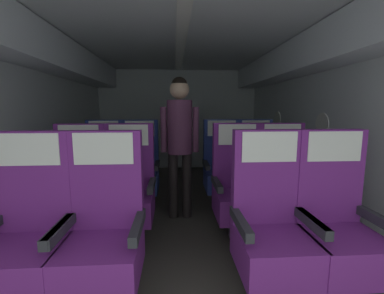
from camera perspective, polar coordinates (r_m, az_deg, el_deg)
name	(u,v)px	position (r m, az deg, el deg)	size (l,w,h in m)	color
ground	(183,218)	(3.14, -2.07, -15.33)	(3.51, 5.60, 0.02)	#3D3833
fuselage_shell	(181,86)	(3.13, -2.36, 13.38)	(3.39, 5.25, 2.11)	silver
seat_a_left_window	(28,238)	(1.94, -32.47, -16.66)	(0.49, 0.48, 1.11)	#38383D
seat_a_left_aisle	(104,236)	(1.78, -18.91, -18.03)	(0.49, 0.48, 1.11)	#38383D
seat_a_right_aisle	(337,228)	(2.02, 29.35, -15.38)	(0.49, 0.48, 1.11)	#38383D
seat_a_right_window	(271,230)	(1.83, 17.09, -17.10)	(0.49, 0.48, 1.11)	#38383D
seat_b_left_window	(79,194)	(2.65, -23.71, -9.41)	(0.49, 0.48, 1.11)	#38383D
seat_b_left_aisle	(129,192)	(2.55, -13.72, -9.63)	(0.49, 0.48, 1.11)	#38383D
seat_b_right_aisle	(284,189)	(2.72, 19.55, -8.74)	(0.49, 0.48, 1.11)	#38383D
seat_b_right_window	(238,190)	(2.57, 10.14, -9.34)	(0.49, 0.48, 1.11)	#38383D
seat_c_left_window	(104,171)	(3.45, -18.88, -5.12)	(0.49, 0.48, 1.11)	#38383D
seat_c_left_aisle	(140,171)	(3.36, -11.40, -5.20)	(0.49, 0.48, 1.11)	#38383D
seat_c_right_aisle	(256,169)	(3.50, 14.03, -4.73)	(0.49, 0.48, 1.11)	#38383D
seat_c_right_window	(222,170)	(3.37, 6.70, -5.02)	(0.49, 0.48, 1.11)	#38383D
flight_attendant	(180,133)	(2.90, -2.72, 3.11)	(0.43, 0.28, 1.60)	black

